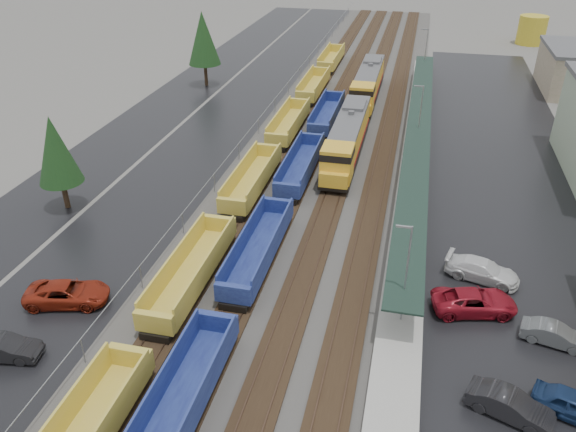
% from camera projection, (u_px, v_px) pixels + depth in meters
% --- Properties ---
extents(ballast_strip, '(20.00, 160.00, 0.08)m').
position_uv_depth(ballast_strip, '(345.00, 118.00, 73.90)').
color(ballast_strip, '#302D2B').
rests_on(ballast_strip, ground).
extents(trackbed, '(14.60, 160.00, 0.22)m').
position_uv_depth(trackbed, '(345.00, 117.00, 73.84)').
color(trackbed, black).
rests_on(trackbed, ground).
extents(west_parking_lot, '(10.00, 160.00, 0.02)m').
position_uv_depth(west_parking_lot, '(236.00, 110.00, 76.88)').
color(west_parking_lot, black).
rests_on(west_parking_lot, ground).
extents(west_road, '(9.00, 160.00, 0.02)m').
position_uv_depth(west_road, '(168.00, 105.00, 78.86)').
color(west_road, black).
rests_on(west_road, ground).
extents(east_commuter_lot, '(16.00, 100.00, 0.02)m').
position_uv_depth(east_commuter_lot, '(503.00, 163.00, 61.70)').
color(east_commuter_lot, black).
rests_on(east_commuter_lot, ground).
extents(station_platform, '(3.00, 80.00, 8.00)m').
position_uv_depth(station_platform, '(416.00, 149.00, 63.23)').
color(station_platform, '#9E9B93').
rests_on(station_platform, ground).
extents(chainlink_fence, '(0.08, 160.04, 2.02)m').
position_uv_depth(chainlink_fence, '(272.00, 105.00, 73.68)').
color(chainlink_fence, gray).
rests_on(chainlink_fence, ground).
extents(tree_west_near, '(3.96, 3.96, 9.00)m').
position_uv_depth(tree_west_near, '(55.00, 150.00, 50.03)').
color(tree_west_near, '#332316').
rests_on(tree_west_near, ground).
extents(tree_west_far, '(4.84, 4.84, 11.00)m').
position_uv_depth(tree_west_far, '(203.00, 38.00, 83.38)').
color(tree_west_far, '#332316').
rests_on(tree_west_far, ground).
extents(locomotive_lead, '(3.06, 20.17, 4.57)m').
position_uv_depth(locomotive_lead, '(347.00, 139.00, 61.26)').
color(locomotive_lead, black).
rests_on(locomotive_lead, ground).
extents(locomotive_trail, '(3.06, 20.17, 4.57)m').
position_uv_depth(locomotive_trail, '(368.00, 84.00, 79.00)').
color(locomotive_trail, black).
rests_on(locomotive_trail, ground).
extents(well_string_yellow, '(2.75, 109.76, 2.44)m').
position_uv_depth(well_string_yellow, '(252.00, 179.00, 55.36)').
color(well_string_yellow, gold).
rests_on(well_string_yellow, ground).
extents(well_string_blue, '(2.68, 78.09, 2.38)m').
position_uv_depth(well_string_blue, '(259.00, 249.00, 44.56)').
color(well_string_blue, navy).
rests_on(well_string_blue, ground).
extents(storage_tank, '(5.38, 5.38, 5.38)m').
position_uv_depth(storage_tank, '(532.00, 30.00, 109.68)').
color(storage_tank, gold).
rests_on(storage_tank, ground).
extents(parked_car_west_b, '(2.34, 4.83, 1.52)m').
position_uv_depth(parked_car_west_b, '(4.00, 348.00, 35.35)').
color(parked_car_west_b, black).
rests_on(parked_car_west_b, ground).
extents(parked_car_west_c, '(4.06, 6.35, 1.63)m').
position_uv_depth(parked_car_west_c, '(67.00, 293.00, 40.13)').
color(parked_car_west_c, maroon).
rests_on(parked_car_west_c, ground).
extents(parked_car_east_a, '(3.23, 5.05, 1.57)m').
position_uv_depth(parked_car_east_a, '(510.00, 406.00, 31.35)').
color(parked_car_east_a, black).
rests_on(parked_car_east_a, ground).
extents(parked_car_east_b, '(3.98, 6.35, 1.64)m').
position_uv_depth(parked_car_east_b, '(474.00, 302.00, 39.31)').
color(parked_car_east_b, maroon).
rests_on(parked_car_east_b, ground).
extents(parked_car_east_c, '(3.57, 5.89, 1.60)m').
position_uv_depth(parked_car_east_c, '(482.00, 270.00, 42.62)').
color(parked_car_east_c, silver).
rests_on(parked_car_east_c, ground).
extents(parked_car_east_e, '(2.39, 4.46, 1.40)m').
position_uv_depth(parked_car_east_e, '(555.00, 335.00, 36.51)').
color(parked_car_east_e, '#56595B').
rests_on(parked_car_east_e, ground).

